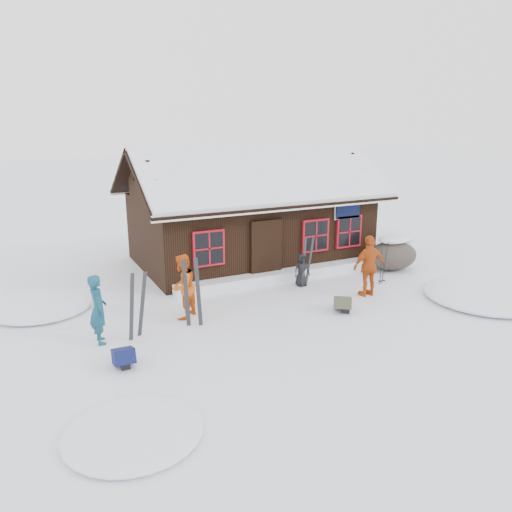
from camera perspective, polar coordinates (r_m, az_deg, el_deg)
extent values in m
plane|color=white|center=(14.20, 2.48, -6.12)|extent=(120.00, 120.00, 0.00)
cube|color=black|center=(18.76, -0.82, 3.24)|extent=(8.00, 5.00, 2.50)
cube|color=black|center=(17.12, 1.31, 9.19)|extent=(8.90, 3.14, 1.88)
cube|color=black|center=(19.77, -2.72, 10.01)|extent=(8.90, 3.14, 1.88)
cube|color=white|center=(17.11, 1.32, 9.65)|extent=(8.72, 3.07, 1.86)
cube|color=white|center=(19.76, -2.72, 10.42)|extent=(8.72, 3.07, 1.86)
cube|color=white|center=(18.37, -0.86, 12.34)|extent=(8.81, 0.22, 0.14)
cube|color=silver|center=(15.97, 3.76, 5.55)|extent=(8.90, 0.10, 0.20)
cube|color=black|center=(16.34, 1.15, 0.49)|extent=(1.00, 0.10, 2.00)
cube|color=black|center=(17.75, 10.46, 5.24)|extent=(1.00, 0.06, 0.60)
cube|color=maroon|center=(15.45, -5.42, 0.89)|extent=(1.04, 0.10, 1.14)
cube|color=black|center=(15.42, -5.37, 0.85)|extent=(0.90, 0.04, 1.00)
cube|color=maroon|center=(17.19, 6.80, 2.34)|extent=(1.04, 0.10, 1.14)
cube|color=black|center=(17.15, 6.88, 2.31)|extent=(0.90, 0.04, 1.00)
cube|color=maroon|center=(17.98, 10.55, 2.76)|extent=(1.04, 0.10, 1.14)
cube|color=black|center=(17.94, 10.63, 2.74)|extent=(0.90, 0.04, 1.00)
cube|color=white|center=(16.68, 3.28, -2.17)|extent=(7.60, 0.60, 0.35)
ellipsoid|color=white|center=(15.46, -23.35, -5.60)|extent=(2.80, 2.80, 0.34)
ellipsoid|color=white|center=(16.50, 24.70, -4.45)|extent=(3.60, 3.60, 0.43)
ellipsoid|color=white|center=(9.28, -13.81, -19.25)|extent=(2.40, 2.40, 0.29)
ellipsoid|color=white|center=(23.30, 12.68, 2.13)|extent=(4.00, 4.00, 0.48)
imported|color=navy|center=(12.46, -17.60, -5.81)|extent=(0.41, 0.63, 1.70)
imported|color=#D1500E|center=(13.46, -8.40, -3.49)|extent=(1.09, 1.08, 1.77)
imported|color=#B74712|center=(15.36, 12.80, -1.11)|extent=(1.11, 0.49, 1.88)
imported|color=black|center=(16.04, 5.25, -1.57)|extent=(0.55, 0.37, 1.08)
ellipsoid|color=#433C36|center=(18.39, 15.32, 0.06)|extent=(1.85, 1.39, 1.02)
ellipsoid|color=white|center=(18.28, 15.42, 1.42)|extent=(1.17, 0.84, 0.26)
cube|color=black|center=(12.48, -14.02, -5.74)|extent=(0.28, 0.20, 1.70)
cube|color=black|center=(12.59, -12.87, -5.47)|extent=(0.33, 0.10, 1.70)
cube|color=black|center=(12.91, -7.98, -4.30)|extent=(0.20, 0.07, 1.87)
cube|color=black|center=(12.93, -6.62, -4.22)|extent=(0.18, 0.12, 1.87)
cube|color=black|center=(15.94, 5.52, -0.86)|extent=(0.25, 0.20, 1.62)
cube|color=black|center=(16.13, 6.14, -0.67)|extent=(0.31, 0.08, 1.62)
cylinder|color=black|center=(16.66, 14.11, -0.84)|extent=(0.10, 0.13, 1.43)
cylinder|color=black|center=(16.76, 14.52, -0.78)|extent=(0.10, 0.13, 1.43)
cube|color=#0F1541|center=(11.43, -14.88, -11.35)|extent=(0.47, 0.61, 0.32)
cube|color=#3F402E|center=(14.21, 9.84, -5.60)|extent=(0.73, 0.78, 0.34)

